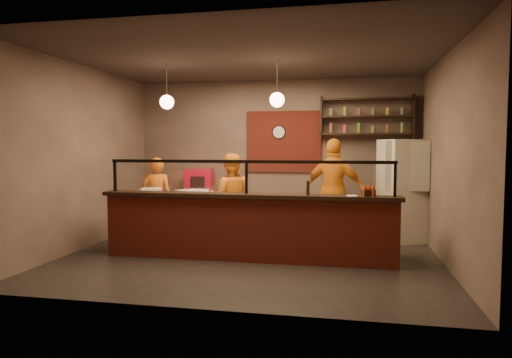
% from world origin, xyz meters
% --- Properties ---
extents(floor, '(6.00, 6.00, 0.00)m').
position_xyz_m(floor, '(0.00, 0.00, 0.00)').
color(floor, black).
rests_on(floor, ground).
extents(ceiling, '(6.00, 6.00, 0.00)m').
position_xyz_m(ceiling, '(0.00, 0.00, 3.20)').
color(ceiling, '#3C332E').
rests_on(ceiling, wall_back).
extents(wall_back, '(6.00, 0.00, 6.00)m').
position_xyz_m(wall_back, '(0.00, 2.50, 1.60)').
color(wall_back, '#786258').
rests_on(wall_back, floor).
extents(wall_left, '(0.00, 5.00, 5.00)m').
position_xyz_m(wall_left, '(-3.00, 0.00, 1.60)').
color(wall_left, '#786258').
rests_on(wall_left, floor).
extents(wall_right, '(0.00, 5.00, 5.00)m').
position_xyz_m(wall_right, '(3.00, 0.00, 1.60)').
color(wall_right, '#786258').
rests_on(wall_right, floor).
extents(wall_front, '(6.00, 0.00, 6.00)m').
position_xyz_m(wall_front, '(0.00, -2.50, 1.60)').
color(wall_front, '#786258').
rests_on(wall_front, floor).
extents(brick_patch, '(1.60, 0.04, 1.30)m').
position_xyz_m(brick_patch, '(0.20, 2.47, 1.90)').
color(brick_patch, maroon).
rests_on(brick_patch, wall_back).
extents(service_counter, '(4.60, 0.25, 1.00)m').
position_xyz_m(service_counter, '(0.00, -0.30, 0.50)').
color(service_counter, maroon).
rests_on(service_counter, floor).
extents(counter_ledge, '(4.70, 0.37, 0.06)m').
position_xyz_m(counter_ledge, '(0.00, -0.30, 1.03)').
color(counter_ledge, black).
rests_on(counter_ledge, service_counter).
extents(worktop_cabinet, '(4.60, 0.75, 0.85)m').
position_xyz_m(worktop_cabinet, '(0.00, 0.20, 0.42)').
color(worktop_cabinet, gray).
rests_on(worktop_cabinet, floor).
extents(worktop, '(4.60, 0.75, 0.05)m').
position_xyz_m(worktop, '(0.00, 0.20, 0.88)').
color(worktop, beige).
rests_on(worktop, worktop_cabinet).
extents(sneeze_guard, '(4.50, 0.05, 0.52)m').
position_xyz_m(sneeze_guard, '(0.00, -0.30, 1.37)').
color(sneeze_guard, white).
rests_on(sneeze_guard, counter_ledge).
extents(wall_shelving, '(1.84, 0.28, 0.85)m').
position_xyz_m(wall_shelving, '(1.90, 2.32, 2.40)').
color(wall_shelving, black).
rests_on(wall_shelving, wall_back).
extents(wall_clock, '(0.30, 0.04, 0.30)m').
position_xyz_m(wall_clock, '(0.10, 2.46, 2.10)').
color(wall_clock, black).
rests_on(wall_clock, wall_back).
extents(pendant_left, '(0.24, 0.24, 0.77)m').
position_xyz_m(pendant_left, '(-1.50, 0.20, 2.55)').
color(pendant_left, black).
rests_on(pendant_left, ceiling).
extents(pendant_right, '(0.24, 0.24, 0.77)m').
position_xyz_m(pendant_right, '(0.40, 0.20, 2.55)').
color(pendant_right, black).
rests_on(pendant_right, ceiling).
extents(cook_left, '(0.65, 0.50, 1.59)m').
position_xyz_m(cook_left, '(-2.05, 0.99, 0.79)').
color(cook_left, '#CE5F13').
rests_on(cook_left, floor).
extents(cook_mid, '(0.90, 0.76, 1.66)m').
position_xyz_m(cook_mid, '(-0.61, 1.07, 0.83)').
color(cook_mid, orange).
rests_on(cook_mid, floor).
extents(cook_right, '(1.21, 0.70, 1.95)m').
position_xyz_m(cook_right, '(1.30, 1.51, 0.97)').
color(cook_right, orange).
rests_on(cook_right, floor).
extents(fridge, '(1.02, 0.99, 1.93)m').
position_xyz_m(fridge, '(2.60, 1.76, 0.96)').
color(fridge, beige).
rests_on(fridge, floor).
extents(red_cooler, '(0.62, 0.58, 1.32)m').
position_xyz_m(red_cooler, '(-1.58, 2.15, 0.66)').
color(red_cooler, red).
rests_on(red_cooler, floor).
extents(pizza_dough, '(0.57, 0.57, 0.01)m').
position_xyz_m(pizza_dough, '(-0.02, 0.10, 0.91)').
color(pizza_dough, beige).
rests_on(pizza_dough, worktop).
extents(prep_tub_a, '(0.40, 0.35, 0.17)m').
position_xyz_m(prep_tub_a, '(-1.83, 0.25, 0.98)').
color(prep_tub_a, white).
rests_on(prep_tub_a, worktop).
extents(prep_tub_b, '(0.35, 0.30, 0.16)m').
position_xyz_m(prep_tub_b, '(-0.99, 0.24, 0.98)').
color(prep_tub_b, silver).
rests_on(prep_tub_b, worktop).
extents(prep_tub_c, '(0.40, 0.37, 0.16)m').
position_xyz_m(prep_tub_c, '(-1.11, 0.06, 0.98)').
color(prep_tub_c, silver).
rests_on(prep_tub_c, worktop).
extents(rolling_pin, '(0.37, 0.12, 0.06)m').
position_xyz_m(rolling_pin, '(-1.47, 0.15, 0.93)').
color(rolling_pin, yellow).
rests_on(rolling_pin, worktop).
extents(condiment_caddy, '(0.20, 0.17, 0.10)m').
position_xyz_m(condiment_caddy, '(1.85, -0.31, 1.11)').
color(condiment_caddy, black).
rests_on(condiment_caddy, counter_ledge).
extents(pepper_mill, '(0.06, 0.06, 0.22)m').
position_xyz_m(pepper_mill, '(0.95, -0.32, 1.17)').
color(pepper_mill, black).
rests_on(pepper_mill, counter_ledge).
extents(small_plate, '(0.19, 0.19, 0.01)m').
position_xyz_m(small_plate, '(1.61, -0.35, 1.07)').
color(small_plate, white).
rests_on(small_plate, counter_ledge).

